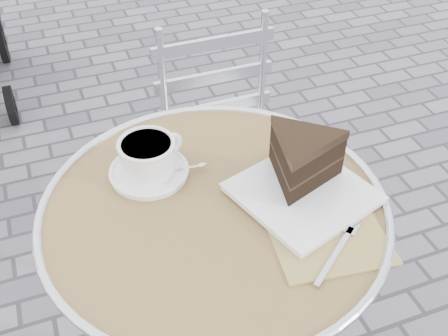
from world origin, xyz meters
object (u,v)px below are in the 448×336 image
object	(u,v)px
cafe_table	(215,260)
cappuccino_set	(149,160)
cake_plate_set	(303,167)
bistro_chair	(222,125)

from	to	relation	value
cafe_table	cappuccino_set	xyz separation A→B (m)	(-0.10, 0.14, 0.20)
cappuccino_set	cake_plate_set	bearing A→B (deg)	-50.77
bistro_chair	cappuccino_set	bearing A→B (deg)	-128.50
cafe_table	bistro_chair	distance (m)	0.58
cake_plate_set	cafe_table	bearing A→B (deg)	158.93
cake_plate_set	bistro_chair	world-z (taller)	cake_plate_set
cappuccino_set	cake_plate_set	world-z (taller)	cake_plate_set
cake_plate_set	bistro_chair	xyz separation A→B (m)	(0.03, 0.55, -0.28)
cappuccino_set	cake_plate_set	size ratio (longest dim) A/B	0.51
cake_plate_set	bistro_chair	bearing A→B (deg)	69.41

